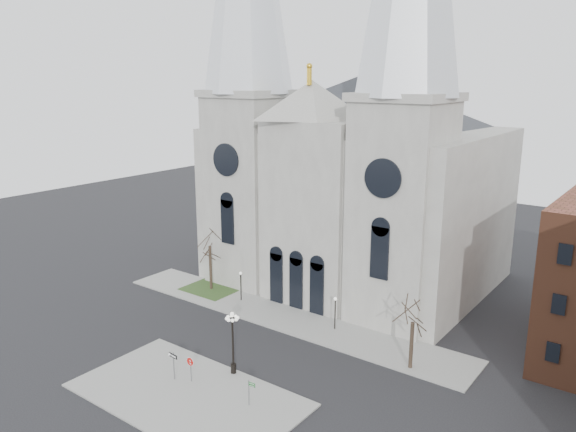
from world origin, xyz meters
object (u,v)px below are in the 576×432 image
Objects in this scene: one_way_sign at (174,361)px; street_name_sign at (250,391)px; globe_lamp at (233,335)px; stop_sign at (191,364)px.

one_way_sign reaches higher than street_name_sign.
globe_lamp is 2.64× the size of street_name_sign.
globe_lamp is 2.29× the size of one_way_sign.
street_name_sign is (4.15, -2.80, -2.16)m from globe_lamp.
street_name_sign is (5.98, 0.20, -0.31)m from stop_sign.
stop_sign is 5.99m from street_name_sign.
street_name_sign is at bearing 22.01° from stop_sign.
globe_lamp reaches higher than street_name_sign.
stop_sign reaches higher than street_name_sign.
globe_lamp is (1.83, 3.00, 1.85)m from stop_sign.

